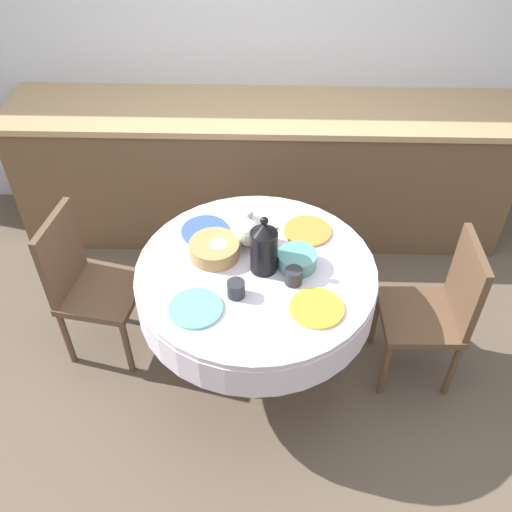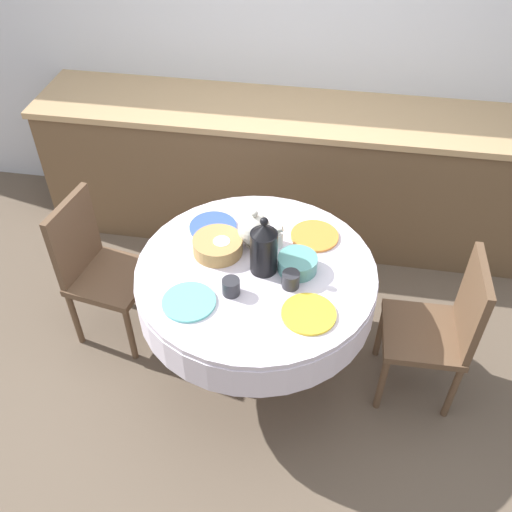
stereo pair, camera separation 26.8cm
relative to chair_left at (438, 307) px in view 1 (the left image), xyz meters
name	(u,v)px [view 1 (the left image)]	position (x,y,z in m)	size (l,w,h in m)	color
ground_plane	(256,364)	(-0.93, -0.02, -0.49)	(12.00, 12.00, 0.00)	brown
wall_back	(263,28)	(-0.93, 1.57, 0.81)	(7.00, 0.05, 2.60)	silver
kitchen_counter	(261,171)	(-0.93, 1.24, -0.02)	(3.24, 0.64, 0.94)	brown
dining_table	(256,287)	(-0.93, -0.02, 0.14)	(1.17, 1.17, 0.76)	olive
chair_left	(438,307)	(0.00, 0.00, 0.00)	(0.41, 0.41, 0.89)	brown
chair_right	(86,281)	(-1.84, 0.14, 0.00)	(0.46, 0.46, 0.89)	brown
plate_near_left	(196,308)	(-1.19, -0.29, 0.27)	(0.24, 0.24, 0.01)	#60BCB7
cup_near_left	(236,289)	(-1.01, -0.20, 0.31)	(0.08, 0.08, 0.08)	#28282D
plate_near_right	(317,308)	(-0.65, -0.27, 0.27)	(0.24, 0.24, 0.01)	yellow
cup_near_right	(294,276)	(-0.75, -0.11, 0.31)	(0.08, 0.08, 0.08)	#28282D
plate_far_left	(205,231)	(-1.20, 0.24, 0.27)	(0.24, 0.24, 0.01)	#3856AD
cup_far_left	(219,250)	(-1.11, 0.06, 0.31)	(0.08, 0.08, 0.08)	white
plate_far_right	(307,231)	(-0.67, 0.26, 0.27)	(0.24, 0.24, 0.01)	orange
cup_far_right	(270,237)	(-0.86, 0.17, 0.31)	(0.08, 0.08, 0.08)	white
coffee_carafe	(264,248)	(-0.89, -0.02, 0.40)	(0.13, 0.13, 0.31)	black
teapot	(250,230)	(-0.96, 0.15, 0.36)	(0.23, 0.17, 0.21)	silver
bread_basket	(214,249)	(-1.13, 0.07, 0.31)	(0.25, 0.25, 0.08)	#AD844C
fruit_bowl	(297,260)	(-0.73, 0.01, 0.31)	(0.19, 0.19, 0.08)	#569993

